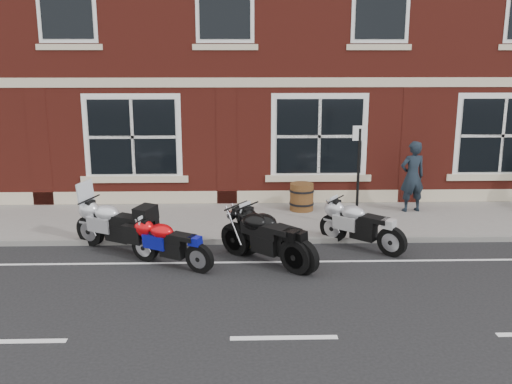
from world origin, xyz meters
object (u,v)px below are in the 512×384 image
moto_touring_silver (116,223)px  moto_naked_black (264,235)px  moto_sport_red (170,242)px  pedestrian_left (412,176)px  barrel_planter (302,197)px  moto_sport_silver (361,224)px  parking_sign (358,169)px  moto_sport_black (273,235)px

moto_touring_silver → moto_naked_black: size_ratio=1.14×
moto_sport_red → pedestrian_left: (5.84, 3.54, 0.54)m
moto_sport_red → barrel_planter: size_ratio=2.41×
pedestrian_left → moto_sport_silver: bearing=42.6°
moto_naked_black → moto_sport_red: bearing=137.1°
moto_naked_black → pedestrian_left: 5.27m
moto_touring_silver → moto_sport_silver: moto_touring_silver is taller
moto_sport_silver → moto_naked_black: bearing=155.3°
pedestrian_left → barrel_planter: 2.90m
parking_sign → moto_sport_red: bearing=-156.1°
moto_sport_red → parking_sign: bearing=-31.6°
parking_sign → pedestrian_left: bearing=35.6°
moto_sport_black → moto_sport_silver: 2.13m
moto_naked_black → parking_sign: bearing=-4.9°
moto_touring_silver → pedestrian_left: size_ratio=1.09×
moto_sport_red → moto_sport_black: 2.04m
moto_touring_silver → moto_sport_red: bearing=-97.9°
moto_touring_silver → parking_sign: parking_sign is taller
moto_touring_silver → moto_sport_black: size_ratio=1.16×
moto_naked_black → pedestrian_left: (3.99, 3.42, 0.45)m
moto_sport_silver → moto_sport_red: bearing=147.2°
moto_sport_red → moto_sport_silver: size_ratio=1.06×
pedestrian_left → barrel_planter: bearing=-14.9°
moto_sport_red → moto_sport_black: (2.04, 0.12, 0.08)m
parking_sign → moto_sport_black: bearing=-139.5°
moto_sport_silver → moto_naked_black: (-2.14, -0.86, 0.05)m
moto_sport_silver → barrel_planter: 2.90m
moto_sport_black → moto_sport_red: bearing=140.4°
moto_naked_black → pedestrian_left: size_ratio=0.96×
moto_sport_silver → moto_naked_black: 2.31m
moto_sport_silver → barrel_planter: moto_sport_silver is taller
moto_touring_silver → moto_naked_black: moto_touring_silver is taller
moto_sport_black → moto_sport_silver: bearing=-19.2°
moto_touring_silver → moto_sport_black: bearing=-74.9°
moto_touring_silver → parking_sign: bearing=-48.2°
moto_sport_red → moto_naked_black: moto_naked_black is taller
moto_sport_silver → pedestrian_left: bearing=7.4°
barrel_planter → moto_naked_black: bearing=-107.7°
moto_naked_black → parking_sign: size_ratio=0.73×
moto_touring_silver → moto_sport_silver: (5.27, 0.00, -0.06)m
moto_touring_silver → parking_sign: size_ratio=0.84×
moto_naked_black → moto_touring_silver: bearing=118.0°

